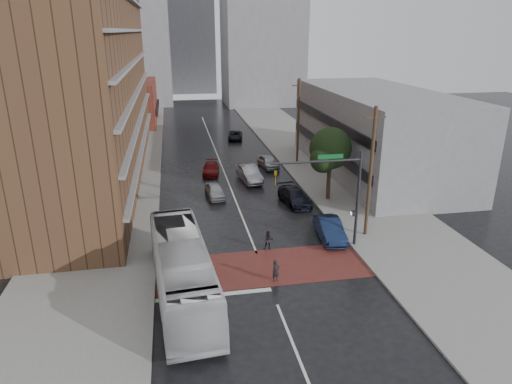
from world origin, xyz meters
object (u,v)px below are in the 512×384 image
object	(u,v)px
car_travel_c	(211,169)
car_parked_mid	(295,197)
car_parked_near	(330,229)
transit_bus	(182,270)
car_parked_far	(268,162)
pedestrian_b	(269,240)
suv_travel	(235,135)
car_travel_a	(215,191)
pedestrian_a	(276,271)
car_travel_b	(249,174)

from	to	relation	value
car_travel_c	car_parked_mid	distance (m)	12.52
car_parked_near	transit_bus	bearing A→B (deg)	-147.17
car_travel_c	car_parked_mid	bearing A→B (deg)	-49.28
car_parked_near	car_parked_far	bearing A→B (deg)	96.62
pedestrian_b	suv_travel	size ratio (longest dim) A/B	0.34
car_travel_a	car_travel_c	xyz separation A→B (m)	(0.29, 7.59, -0.06)
pedestrian_a	car_travel_a	distance (m)	16.18
pedestrian_a	car_parked_near	size ratio (longest dim) A/B	0.31
car_travel_b	car_travel_a	bearing A→B (deg)	-140.23
pedestrian_a	car_travel_a	size ratio (longest dim) A/B	0.37
car_travel_b	car_parked_far	distance (m)	5.44
car_travel_a	car_parked_mid	xyz separation A→B (m)	(7.00, -2.98, 0.04)
transit_bus	car_travel_a	xyz separation A→B (m)	(3.50, 16.67, -1.10)
pedestrian_a	suv_travel	size ratio (longest dim) A/B	0.34
car_parked_mid	car_parked_far	size ratio (longest dim) A/B	1.16
car_travel_a	car_travel_b	distance (m)	5.91
car_parked_mid	car_travel_a	bearing A→B (deg)	148.84
transit_bus	car_parked_far	world-z (taller)	transit_bus
car_travel_b	transit_bus	bearing A→B (deg)	-116.74
pedestrian_b	car_parked_far	distance (m)	20.94
car_travel_c	suv_travel	bearing A→B (deg)	81.27
pedestrian_a	car_parked_far	distance (m)	25.32
transit_bus	car_travel_a	world-z (taller)	transit_bus
car_travel_c	car_parked_far	size ratio (longest dim) A/B	1.00
car_travel_a	car_travel_c	world-z (taller)	car_travel_a
car_travel_b	suv_travel	world-z (taller)	car_travel_b
pedestrian_b	car_travel_a	xyz separation A→B (m)	(-2.75, 11.64, -0.07)
car_travel_b	car_travel_c	world-z (taller)	car_travel_b
pedestrian_b	car_travel_c	xyz separation A→B (m)	(-2.46, 19.23, -0.13)
transit_bus	pedestrian_a	bearing A→B (deg)	1.68
car_parked_near	car_travel_b	bearing A→B (deg)	108.30
pedestrian_b	car_parked_near	size ratio (longest dim) A/B	0.31
pedestrian_b	car_travel_c	distance (m)	19.38
car_travel_b	car_parked_far	size ratio (longest dim) A/B	1.18
car_travel_c	car_parked_mid	world-z (taller)	car_parked_mid
pedestrian_a	car_travel_c	distance (m)	23.69
car_travel_b	pedestrian_a	bearing A→B (deg)	-101.88
pedestrian_a	car_travel_a	world-z (taller)	pedestrian_a
pedestrian_a	car_parked_far	xyz separation A→B (m)	(4.71, 24.88, -0.02)
car_parked_near	car_parked_mid	world-z (taller)	car_parked_near
pedestrian_b	car_parked_far	bearing A→B (deg)	86.38
car_travel_a	car_parked_near	xyz separation A→B (m)	(7.71, -10.64, 0.11)
transit_bus	pedestrian_a	world-z (taller)	transit_bus
car_travel_c	car_parked_far	xyz separation A→B (m)	(6.71, 1.28, 0.11)
car_parked_near	car_parked_far	xyz separation A→B (m)	(-0.70, 19.51, -0.06)
suv_travel	car_parked_mid	world-z (taller)	car_parked_mid
pedestrian_b	car_travel_b	xyz separation A→B (m)	(1.30, 15.94, 0.08)
pedestrian_b	pedestrian_a	bearing A→B (deg)	-87.93
car_parked_far	car_travel_a	bearing A→B (deg)	-135.44
pedestrian_b	car_parked_near	world-z (taller)	car_parked_near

